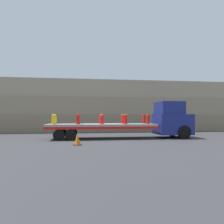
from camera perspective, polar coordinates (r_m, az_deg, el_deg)
ground_plane at (r=17.69m, az=-2.79°, el=-6.93°), size 120.00×120.00×0.00m
rock_cliff at (r=25.85m, az=-4.39°, el=1.54°), size 60.00×3.30×5.98m
truck_cab at (r=19.10m, az=15.56°, el=-2.03°), size 2.76×2.61×3.00m
flatbed_trailer at (r=17.58m, az=-4.39°, el=-3.80°), size 8.61×2.66×1.18m
fire_hydrant_yellow_near_0 at (r=17.10m, az=-15.09°, el=-1.89°), size 0.32×0.47×0.77m
fire_hydrant_yellow_far_0 at (r=18.22m, az=-14.64°, el=-1.84°), size 0.32×0.47×0.77m
fire_hydrant_red_near_1 at (r=16.97m, az=-8.87°, el=-1.92°), size 0.32×0.47×0.77m
fire_hydrant_red_far_1 at (r=18.10m, az=-8.80°, el=-1.87°), size 0.32×0.47×0.77m
fire_hydrant_red_near_2 at (r=17.04m, az=-2.62°, el=-1.93°), size 0.32×0.47×0.77m
fire_hydrant_red_far_2 at (r=18.16m, az=-2.94°, el=-1.88°), size 0.32×0.47×0.77m
fire_hydrant_red_near_3 at (r=17.30m, az=3.51°, el=-1.92°), size 0.32×0.47×0.77m
fire_hydrant_red_far_3 at (r=18.41m, az=2.82°, el=-1.87°), size 0.32×0.47×0.77m
fire_hydrant_red_near_4 at (r=17.76m, az=9.38°, el=-1.89°), size 0.32×0.47×0.77m
fire_hydrant_red_far_4 at (r=18.84m, az=8.37°, el=-1.84°), size 0.32×0.47×0.77m
cargo_strap_rear at (r=17.53m, az=-8.83°, el=-0.58°), size 0.05×2.76×0.01m
cargo_strap_middle at (r=17.86m, az=3.15°, el=-0.60°), size 0.05×2.76×0.01m
traffic_cone at (r=13.85m, az=-9.03°, el=-7.10°), size 0.51×0.51×0.71m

